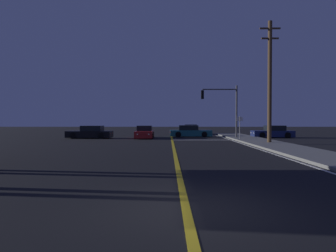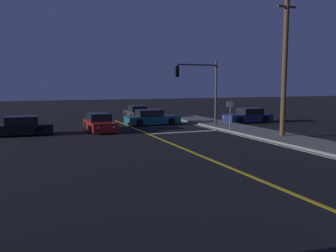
{
  "view_description": "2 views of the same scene",
  "coord_description": "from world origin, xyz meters",
  "px_view_note": "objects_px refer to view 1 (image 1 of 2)",
  "views": [
    {
      "loc": [
        -0.4,
        -6.89,
        1.98
      ],
      "look_at": [
        -0.47,
        24.69,
        1.33
      ],
      "focal_mm": 33.48,
      "sensor_mm": 36.0,
      "label": 1
    },
    {
      "loc": [
        -8.04,
        -0.9,
        3.61
      ],
      "look_at": [
        0.26,
        20.15,
        0.93
      ],
      "focal_mm": 38.39,
      "sensor_mm": 36.0,
      "label": 2
    }
  ],
  "objects_px": {
    "car_mid_block_teal": "(191,132)",
    "utility_pole_right": "(271,81)",
    "traffic_signal_near_right": "(224,103)",
    "car_parked_curb_red": "(145,133)",
    "car_lead_oncoming_navy": "(274,132)",
    "car_far_approaching_black": "(91,133)",
    "car_distant_tail_charcoal": "(191,130)",
    "street_sign_corner": "(241,124)"
  },
  "relations": [
    {
      "from": "car_far_approaching_black",
      "to": "utility_pole_right",
      "type": "distance_m",
      "value": 18.72
    },
    {
      "from": "car_distant_tail_charcoal",
      "to": "car_lead_oncoming_navy",
      "type": "distance_m",
      "value": 11.43
    },
    {
      "from": "street_sign_corner",
      "to": "utility_pole_right",
      "type": "bearing_deg",
      "value": -72.23
    },
    {
      "from": "car_distant_tail_charcoal",
      "to": "car_parked_curb_red",
      "type": "distance_m",
      "value": 10.15
    },
    {
      "from": "car_parked_curb_red",
      "to": "street_sign_corner",
      "type": "relative_size",
      "value": 2.01
    },
    {
      "from": "car_distant_tail_charcoal",
      "to": "utility_pole_right",
      "type": "distance_m",
      "value": 17.9
    },
    {
      "from": "car_parked_curb_red",
      "to": "car_mid_block_teal",
      "type": "height_order",
      "value": "same"
    },
    {
      "from": "car_distant_tail_charcoal",
      "to": "street_sign_corner",
      "type": "relative_size",
      "value": 1.97
    },
    {
      "from": "car_distant_tail_charcoal",
      "to": "car_far_approaching_black",
      "type": "relative_size",
      "value": 0.95
    },
    {
      "from": "utility_pole_right",
      "to": "street_sign_corner",
      "type": "height_order",
      "value": "utility_pole_right"
    },
    {
      "from": "street_sign_corner",
      "to": "car_distant_tail_charcoal",
      "type": "bearing_deg",
      "value": 107.43
    },
    {
      "from": "car_mid_block_teal",
      "to": "utility_pole_right",
      "type": "distance_m",
      "value": 12.65
    },
    {
      "from": "car_mid_block_teal",
      "to": "traffic_signal_near_right",
      "type": "height_order",
      "value": "traffic_signal_near_right"
    },
    {
      "from": "car_distant_tail_charcoal",
      "to": "car_mid_block_teal",
      "type": "distance_m",
      "value": 6.19
    },
    {
      "from": "car_distant_tail_charcoal",
      "to": "street_sign_corner",
      "type": "distance_m",
      "value": 12.76
    },
    {
      "from": "car_distant_tail_charcoal",
      "to": "car_far_approaching_black",
      "type": "bearing_deg",
      "value": -140.55
    },
    {
      "from": "car_distant_tail_charcoal",
      "to": "car_lead_oncoming_navy",
      "type": "xyz_separation_m",
      "value": [
        8.45,
        -7.7,
        0.0
      ]
    },
    {
      "from": "car_far_approaching_black",
      "to": "traffic_signal_near_right",
      "type": "relative_size",
      "value": 0.86
    },
    {
      "from": "car_distant_tail_charcoal",
      "to": "traffic_signal_near_right",
      "type": "xyz_separation_m",
      "value": [
        2.74,
        -9.34,
        3.1
      ]
    },
    {
      "from": "utility_pole_right",
      "to": "car_distant_tail_charcoal",
      "type": "bearing_deg",
      "value": 107.52
    },
    {
      "from": "car_lead_oncoming_navy",
      "to": "street_sign_corner",
      "type": "bearing_deg",
      "value": 134.87
    },
    {
      "from": "car_lead_oncoming_navy",
      "to": "utility_pole_right",
      "type": "distance_m",
      "value": 10.43
    },
    {
      "from": "traffic_signal_near_right",
      "to": "car_far_approaching_black",
      "type": "bearing_deg",
      "value": -2.18
    },
    {
      "from": "car_mid_block_teal",
      "to": "utility_pole_right",
      "type": "bearing_deg",
      "value": 28.31
    },
    {
      "from": "car_parked_curb_red",
      "to": "utility_pole_right",
      "type": "distance_m",
      "value": 14.12
    },
    {
      "from": "car_lead_oncoming_navy",
      "to": "traffic_signal_near_right",
      "type": "relative_size",
      "value": 0.8
    },
    {
      "from": "traffic_signal_near_right",
      "to": "car_distant_tail_charcoal",
      "type": "bearing_deg",
      "value": -73.63
    },
    {
      "from": "car_far_approaching_black",
      "to": "street_sign_corner",
      "type": "xyz_separation_m",
      "value": [
        15.05,
        -3.33,
        0.97
      ]
    },
    {
      "from": "car_lead_oncoming_navy",
      "to": "traffic_signal_near_right",
      "type": "distance_m",
      "value": 6.7
    },
    {
      "from": "utility_pole_right",
      "to": "street_sign_corner",
      "type": "relative_size",
      "value": 4.33
    },
    {
      "from": "car_distant_tail_charcoal",
      "to": "utility_pole_right",
      "type": "xyz_separation_m",
      "value": [
        5.21,
        -16.51,
        4.54
      ]
    },
    {
      "from": "car_far_approaching_black",
      "to": "car_parked_curb_red",
      "type": "bearing_deg",
      "value": -84.89
    },
    {
      "from": "car_lead_oncoming_navy",
      "to": "car_parked_curb_red",
      "type": "bearing_deg",
      "value": 94.5
    },
    {
      "from": "traffic_signal_near_right",
      "to": "street_sign_corner",
      "type": "relative_size",
      "value": 2.41
    },
    {
      "from": "car_parked_curb_red",
      "to": "car_mid_block_teal",
      "type": "relative_size",
      "value": 0.97
    },
    {
      "from": "car_distant_tail_charcoal",
      "to": "car_mid_block_teal",
      "type": "xyz_separation_m",
      "value": [
        -0.49,
        -6.17,
        0.0
      ]
    },
    {
      "from": "car_parked_curb_red",
      "to": "street_sign_corner",
      "type": "xyz_separation_m",
      "value": [
        9.33,
        -3.62,
        0.97
      ]
    },
    {
      "from": "car_distant_tail_charcoal",
      "to": "traffic_signal_near_right",
      "type": "height_order",
      "value": "traffic_signal_near_right"
    },
    {
      "from": "car_parked_curb_red",
      "to": "car_lead_oncoming_navy",
      "type": "bearing_deg",
      "value": -177.11
    },
    {
      "from": "car_distant_tail_charcoal",
      "to": "car_far_approaching_black",
      "type": "distance_m",
      "value": 14.28
    },
    {
      "from": "car_lead_oncoming_navy",
      "to": "utility_pole_right",
      "type": "height_order",
      "value": "utility_pole_right"
    },
    {
      "from": "car_mid_block_teal",
      "to": "traffic_signal_near_right",
      "type": "bearing_deg",
      "value": 44.99
    }
  ]
}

